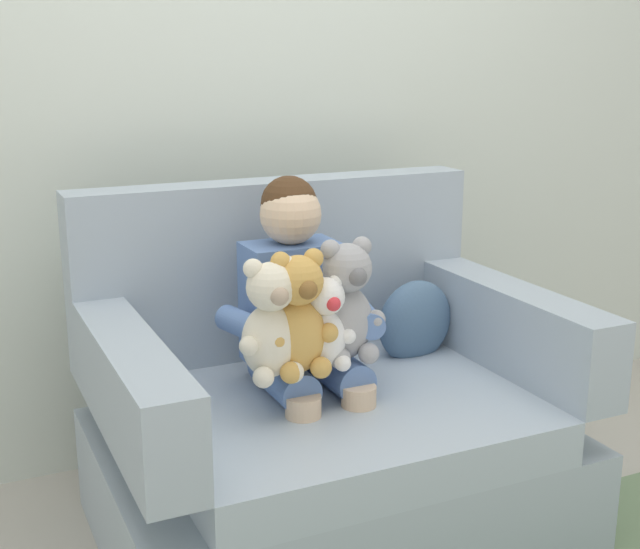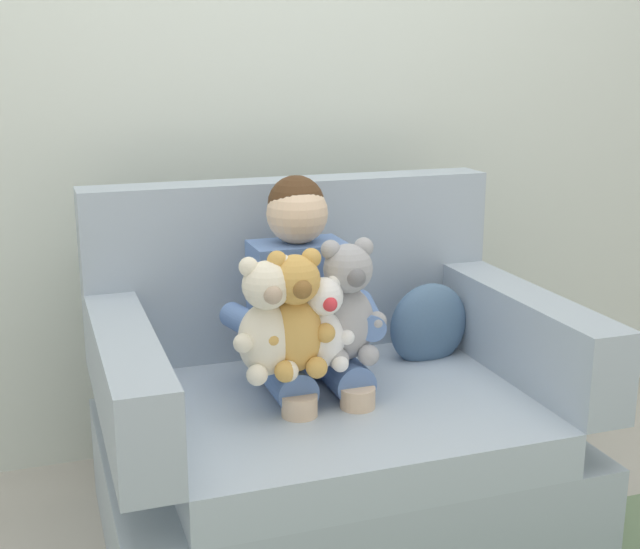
% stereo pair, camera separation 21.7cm
% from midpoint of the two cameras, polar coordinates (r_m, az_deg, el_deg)
% --- Properties ---
extents(ground_plane, '(8.00, 8.00, 0.00)m').
position_cam_midpoint_polar(ground_plane, '(2.55, -1.80, -16.84)').
color(ground_plane, '#ADA89E').
extents(back_wall, '(6.00, 0.10, 2.60)m').
position_cam_midpoint_polar(back_wall, '(2.86, -8.02, 13.92)').
color(back_wall, silver).
rests_on(back_wall, ground).
extents(armchair, '(1.26, 0.92, 0.96)m').
position_cam_midpoint_polar(armchair, '(2.44, -2.27, -10.14)').
color(armchair, '#9EADBC').
rests_on(armchair, ground).
extents(seated_child, '(0.45, 0.39, 0.82)m').
position_cam_midpoint_polar(seated_child, '(2.32, -3.98, -2.65)').
color(seated_child, '#597AB7').
rests_on(seated_child, armchair).
extents(plush_cream, '(0.19, 0.15, 0.31)m').
position_cam_midpoint_polar(plush_cream, '(2.10, -6.29, -3.31)').
color(plush_cream, silver).
rests_on(plush_cream, armchair).
extents(plush_grey, '(0.20, 0.16, 0.33)m').
position_cam_midpoint_polar(plush_grey, '(2.22, -1.02, -2.06)').
color(plush_grey, '#9E9EA3').
rests_on(plush_grey, armchair).
extents(plush_honey, '(0.19, 0.16, 0.32)m').
position_cam_midpoint_polar(plush_honey, '(2.13, -4.41, -2.94)').
color(plush_honey, gold).
rests_on(plush_honey, armchair).
extents(plush_white, '(0.15, 0.12, 0.25)m').
position_cam_midpoint_polar(plush_white, '(2.17, -2.51, -3.43)').
color(plush_white, white).
rests_on(plush_white, armchair).
extents(throw_pillow, '(0.27, 0.15, 0.26)m').
position_cam_midpoint_polar(throw_pillow, '(2.61, 4.05, -3.22)').
color(throw_pillow, slate).
rests_on(throw_pillow, armchair).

